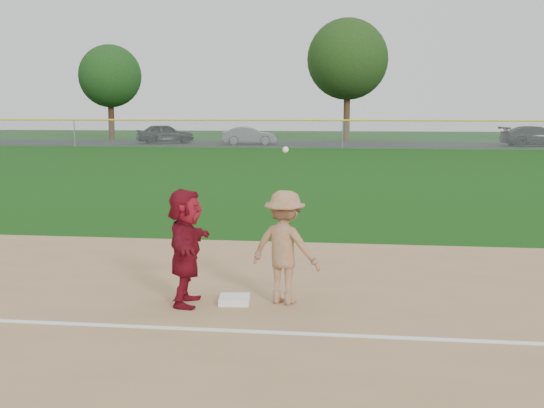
# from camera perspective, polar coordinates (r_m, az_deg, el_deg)

# --- Properties ---
(ground) EXTENTS (160.00, 160.00, 0.00)m
(ground) POSITION_cam_1_polar(r_m,az_deg,el_deg) (9.33, -1.22, -9.20)
(ground) COLOR #10400C
(ground) RESTS_ON ground
(foul_line) EXTENTS (60.00, 0.10, 0.01)m
(foul_line) POSITION_cam_1_polar(r_m,az_deg,el_deg) (8.57, -2.04, -10.59)
(foul_line) COLOR white
(foul_line) RESTS_ON infield_dirt
(parking_asphalt) EXTENTS (120.00, 10.00, 0.01)m
(parking_asphalt) POSITION_cam_1_polar(r_m,az_deg,el_deg) (54.90, 6.10, 4.99)
(parking_asphalt) COLOR black
(parking_asphalt) RESTS_ON ground
(first_base) EXTENTS (0.47, 0.47, 0.10)m
(first_base) POSITION_cam_1_polar(r_m,az_deg,el_deg) (9.78, -3.16, -8.00)
(first_base) COLOR white
(first_base) RESTS_ON infield_dirt
(base_runner) EXTENTS (0.62, 1.56, 1.65)m
(base_runner) POSITION_cam_1_polar(r_m,az_deg,el_deg) (9.60, -7.24, -3.59)
(base_runner) COLOR maroon
(base_runner) RESTS_ON infield_dirt
(car_left) EXTENTS (5.00, 3.65, 1.58)m
(car_left) POSITION_cam_1_polar(r_m,az_deg,el_deg) (56.74, -8.91, 5.84)
(car_left) COLOR black
(car_left) RESTS_ON parking_asphalt
(car_mid) EXTENTS (4.47, 2.52, 1.39)m
(car_mid) POSITION_cam_1_polar(r_m,az_deg,el_deg) (54.30, -1.95, 5.74)
(car_mid) COLOR slate
(car_mid) RESTS_ON parking_asphalt
(car_right) EXTENTS (5.52, 2.95, 1.52)m
(car_right) POSITION_cam_1_polar(r_m,az_deg,el_deg) (55.16, 21.21, 5.32)
(car_right) COLOR black
(car_right) RESTS_ON parking_asphalt
(first_base_play) EXTENTS (1.18, 0.92, 2.24)m
(first_base_play) POSITION_cam_1_polar(r_m,az_deg,el_deg) (9.61, 1.09, -3.63)
(first_base_play) COLOR gray
(first_base_play) RESTS_ON infield_dirt
(outfield_fence) EXTENTS (110.00, 0.12, 110.00)m
(outfield_fence) POSITION_cam_1_polar(r_m,az_deg,el_deg) (48.84, 5.95, 6.94)
(outfield_fence) COLOR #999EA0
(outfield_fence) RESTS_ON ground
(tree_1) EXTENTS (5.80, 5.80, 8.75)m
(tree_1) POSITION_cam_1_polar(r_m,az_deg,el_deg) (66.16, -13.40, 10.36)
(tree_1) COLOR #311D11
(tree_1) RESTS_ON ground
(tree_2) EXTENTS (7.00, 7.00, 10.58)m
(tree_2) POSITION_cam_1_polar(r_m,az_deg,el_deg) (60.49, 6.34, 11.94)
(tree_2) COLOR #3D2A16
(tree_2) RESTS_ON ground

